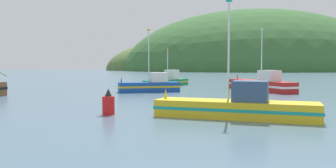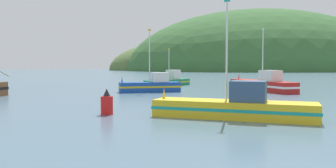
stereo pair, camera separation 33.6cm
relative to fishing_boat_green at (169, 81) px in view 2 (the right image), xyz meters
name	(u,v)px [view 2 (the right image)]	position (x,y,z in m)	size (l,w,h in m)	color
hill_mid_right	(261,70)	(108.89, 143.40, -0.71)	(175.30, 140.24, 76.85)	#386633
hill_mid_left	(174,70)	(57.91, 169.77, -0.71)	(87.78, 70.23, 37.96)	#516B38
hill_far_left	(280,70)	(134.38, 157.81, -0.71)	(209.54, 167.63, 64.68)	#386633
fishing_boat_green	(169,81)	(0.00, 0.00, 0.00)	(9.07, 8.33, 5.77)	#197A47
fishing_boat_blue	(151,85)	(-5.59, -10.52, 0.08)	(7.34, 2.35, 7.46)	#19479E
fishing_boat_yellow	(235,107)	(-5.91, -31.52, 0.00)	(9.08, 7.62, 7.16)	gold
fishing_boat_red	(262,84)	(8.11, -12.90, 0.12)	(2.48, 11.72, 7.79)	red
channel_buoy	(107,104)	(-13.04, -27.62, 0.00)	(0.79, 0.79, 1.68)	red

